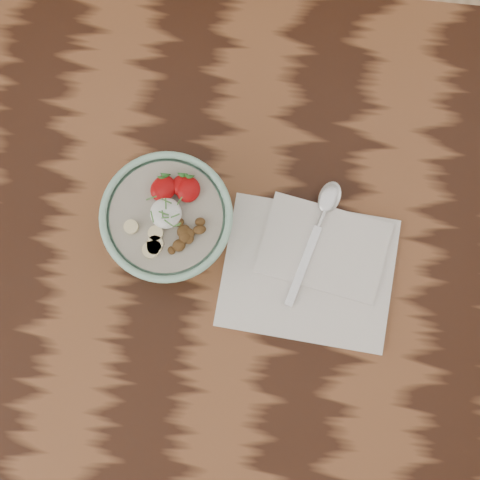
{
  "coord_description": "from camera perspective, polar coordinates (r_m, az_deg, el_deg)",
  "views": [
    {
      "loc": [
        11.71,
        -6.72,
        166.95
      ],
      "look_at": [
        10.46,
        5.22,
        85.14
      ],
      "focal_mm": 50.0,
      "sensor_mm": 36.0,
      "label": 1
    }
  ],
  "objects": [
    {
      "name": "breakfast_bowl",
      "position": [
        0.88,
        -6.08,
        1.65
      ],
      "size": [
        16.95,
        16.95,
        11.26
      ],
      "rotation": [
        0.0,
        0.0,
        0.14
      ],
      "color": "#92C5AB",
      "rests_on": "table"
    },
    {
      "name": "spoon",
      "position": [
        0.92,
        7.1,
        2.21
      ],
      "size": [
        6.94,
        18.24,
        0.96
      ],
      "rotation": [
        0.0,
        0.0,
        -0.27
      ],
      "color": "silver",
      "rests_on": "napkin"
    },
    {
      "name": "table",
      "position": [
        1.02,
        -6.17,
        -3.86
      ],
      "size": [
        160.0,
        90.0,
        75.0
      ],
      "color": "black",
      "rests_on": "ground"
    },
    {
      "name": "napkin",
      "position": [
        0.92,
        6.1,
        -2.35
      ],
      "size": [
        24.38,
        20.84,
        1.43
      ],
      "rotation": [
        0.0,
        0.0,
        -0.07
      ],
      "color": "white",
      "rests_on": "table"
    }
  ]
}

